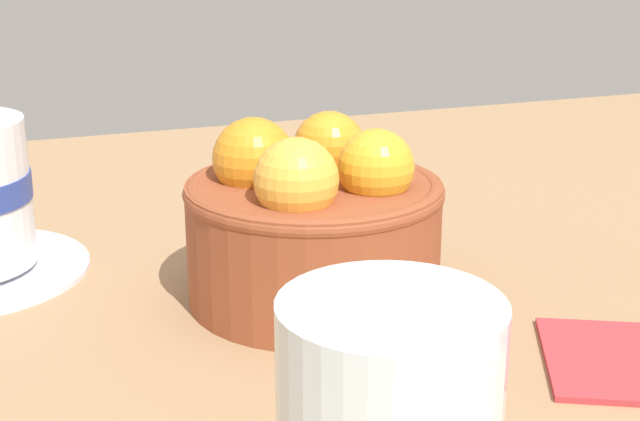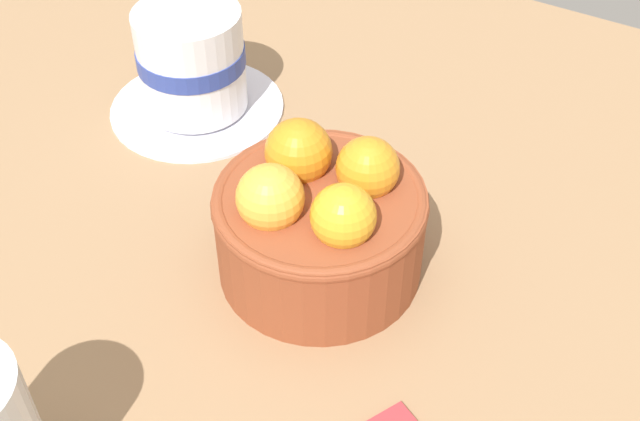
{
  "view_description": "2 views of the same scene",
  "coord_description": "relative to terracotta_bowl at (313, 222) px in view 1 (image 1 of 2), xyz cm",
  "views": [
    {
      "loc": [
        -14.97,
        -43.05,
        19.94
      ],
      "look_at": [
        0.63,
        0.83,
        4.58
      ],
      "focal_mm": 51.87,
      "sensor_mm": 36.0,
      "label": 1
    },
    {
      "loc": [
        19.26,
        -31.93,
        40.12
      ],
      "look_at": [
        -0.42,
        0.7,
        4.4
      ],
      "focal_mm": 46.11,
      "sensor_mm": 36.0,
      "label": 2
    }
  ],
  "objects": [
    {
      "name": "ground_plane",
      "position": [
        0.04,
        -0.01,
        -6.58
      ],
      "size": [
        151.77,
        82.97,
        4.61
      ],
      "primitive_type": "cube",
      "color": "#997551"
    },
    {
      "name": "terracotta_bowl",
      "position": [
        0.0,
        0.0,
        0.0
      ],
      "size": [
        13.51,
        13.51,
        9.64
      ],
      "color": "brown",
      "rests_on": "ground_plane"
    }
  ]
}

